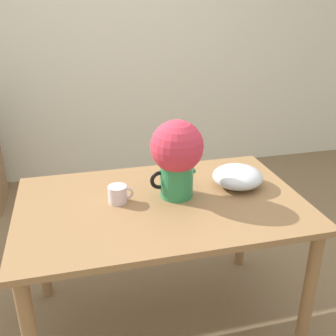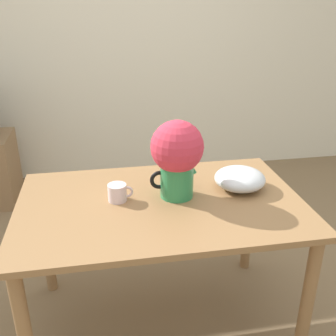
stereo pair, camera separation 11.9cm
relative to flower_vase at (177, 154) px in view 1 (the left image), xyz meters
The scene contains 6 objects.
ground_plane 0.96m from the flower_vase, 124.21° to the left, with size 12.00×12.00×0.00m, color #7F6647.
wall_back 2.07m from the flower_vase, 90.54° to the left, with size 8.00×0.05×2.60m.
table 0.33m from the flower_vase, 155.23° to the right, with size 1.35×0.86×0.74m.
flower_vase is the anchor object (origin of this frame).
coffee_mug 0.33m from the flower_vase, behind, with size 0.12×0.09×0.08m.
white_bowl 0.37m from the flower_vase, ahead, with size 0.26×0.26×0.10m.
Camera 1 is at (-0.44, -1.67, 1.64)m, focal length 42.00 mm.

